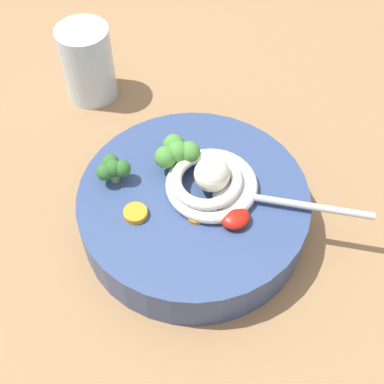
% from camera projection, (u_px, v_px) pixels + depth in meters
% --- Properties ---
extents(table_slab, '(1.24, 1.24, 0.04)m').
position_uv_depth(table_slab, '(182.00, 236.00, 0.62)').
color(table_slab, '#936D47').
rests_on(table_slab, ground).
extents(soup_bowl, '(0.26, 0.26, 0.05)m').
position_uv_depth(soup_bowl, '(192.00, 206.00, 0.59)').
color(soup_bowl, '#334775').
rests_on(soup_bowl, table_slab).
extents(noodle_pile, '(0.11, 0.11, 0.04)m').
position_uv_depth(noodle_pile, '(210.00, 181.00, 0.56)').
color(noodle_pile, silver).
rests_on(noodle_pile, soup_bowl).
extents(soup_spoon, '(0.16, 0.13, 0.02)m').
position_uv_depth(soup_spoon, '(246.00, 196.00, 0.55)').
color(soup_spoon, '#B7B7BC').
rests_on(soup_spoon, soup_bowl).
extents(chili_sauce_dollop, '(0.03, 0.03, 0.01)m').
position_uv_depth(chili_sauce_dollop, '(235.00, 218.00, 0.54)').
color(chili_sauce_dollop, '#B2190F').
rests_on(chili_sauce_dollop, soup_bowl).
extents(broccoli_floret_beside_chili, '(0.04, 0.03, 0.03)m').
position_uv_depth(broccoli_floret_beside_chili, '(113.00, 168.00, 0.56)').
color(broccoli_floret_beside_chili, '#7A9E60').
rests_on(broccoli_floret_beside_chili, soup_bowl).
extents(broccoli_floret_front, '(0.05, 0.04, 0.04)m').
position_uv_depth(broccoli_floret_front, '(177.00, 152.00, 0.57)').
color(broccoli_floret_front, '#7A9E60').
rests_on(broccoli_floret_front, soup_bowl).
extents(carrot_slice_center, '(0.03, 0.03, 0.01)m').
position_uv_depth(carrot_slice_center, '(136.00, 215.00, 0.55)').
color(carrot_slice_center, orange).
rests_on(carrot_slice_center, soup_bowl).
extents(carrot_slice_right, '(0.02, 0.02, 0.00)m').
position_uv_depth(carrot_slice_right, '(197.00, 216.00, 0.55)').
color(carrot_slice_right, orange).
rests_on(carrot_slice_right, soup_bowl).
extents(drinking_glass, '(0.07, 0.07, 0.11)m').
position_uv_depth(drinking_glass, '(88.00, 63.00, 0.70)').
color(drinking_glass, silver).
rests_on(drinking_glass, table_slab).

